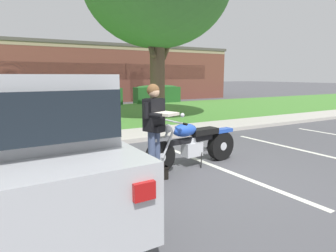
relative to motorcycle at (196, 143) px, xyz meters
The scene contains 15 objects.
ground_plane 0.82m from the motorcycle, 98.18° to the right, with size 140.00×140.00×0.00m, color #4C4C51.
curb_strip 2.61m from the motorcycle, 92.12° to the left, with size 60.00×0.20×0.12m, color #B7B2A8.
concrete_walk 3.45m from the motorcycle, 91.59° to the left, with size 60.00×1.50×0.08m, color #B7B2A8.
grass_lawn 8.37m from the motorcycle, 90.65° to the left, with size 60.00×8.37×0.06m, color #478433.
stall_stripe_0 2.50m from the motorcycle, 169.17° to the right, with size 0.12×4.40×0.01m, color silver.
stall_stripe_1 0.73m from the motorcycle, 56.30° to the right, with size 0.12×4.40×0.01m, color silver.
stall_stripe_2 3.10m from the motorcycle, ahead, with size 0.12×4.40×0.01m, color silver.
motorcycle is the anchor object (origin of this frame).
rider_person 1.16m from the motorcycle, behind, with size 0.57×0.66×1.70m.
handbag 1.17m from the motorcycle, 158.58° to the right, with size 0.28×0.13×0.36m.
parked_suv_adjacent 3.26m from the motorcycle, behind, with size 2.19×4.92×1.86m.
hedge_center_left 12.96m from the motorcycle, 103.29° to the left, with size 3.18×0.90×1.24m.
hedge_center_right 12.67m from the motorcycle, 84.55° to the left, with size 3.16×0.90×1.24m.
hedge_right 13.72m from the motorcycle, 66.87° to the left, with size 3.15×0.90×1.24m.
brick_building 19.77m from the motorcycle, 91.74° to the left, with size 26.81×10.44×4.06m.
Camera 1 is at (-3.18, -4.12, 1.85)m, focal length 30.59 mm.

